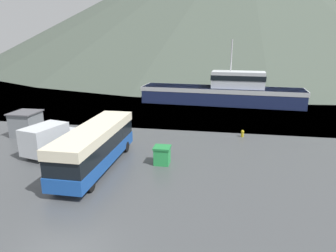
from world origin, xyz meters
TOP-DOWN VIEW (x-y plane):
  - ground_plane at (0.00, 0.00)m, footprint 400.00×400.00m
  - water_surface at (0.00, 140.08)m, footprint 240.00×240.00m
  - tour_bus at (-2.26, 9.19)m, footprint 2.59×10.50m
  - delivery_van at (-7.38, 11.35)m, footprint 3.29×5.57m
  - fishing_boat at (7.27, 35.26)m, footprint 24.47×6.33m
  - storage_bin at (2.51, 10.74)m, footprint 1.29×1.24m
  - dock_kiosk at (-12.54, 15.60)m, footprint 2.56×2.81m
  - small_boat at (-3.75, 48.32)m, footprint 6.34×6.04m
  - mooring_bollard at (9.14, 18.92)m, footprint 0.32×0.32m

SIDE VIEW (x-z plane):
  - ground_plane at x=0.00m, z-range 0.00..0.00m
  - water_surface at x=0.00m, z-range 0.00..0.00m
  - mooring_bollard at x=9.14m, z-range 0.03..0.74m
  - small_boat at x=-3.75m, z-range 0.00..0.92m
  - storage_bin at x=2.51m, z-range 0.01..1.45m
  - dock_kiosk at x=-12.54m, z-range 0.01..2.48m
  - delivery_van at x=-7.38m, z-range 0.06..2.64m
  - tour_bus at x=-2.26m, z-range 0.20..3.44m
  - fishing_boat at x=7.27m, z-range -2.87..6.69m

